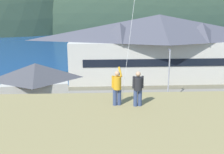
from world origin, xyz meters
name	(u,v)px	position (x,y,z in m)	size (l,w,h in m)	color
ground_plane	(128,146)	(0.00, 0.00, 0.00)	(600.00, 600.00, 0.00)	#66604C
parking_lot_pad	(123,120)	(0.00, 5.00, 0.05)	(40.00, 20.00, 0.10)	gray
bay_water	(107,45)	(0.00, 60.00, 0.01)	(360.00, 84.00, 0.03)	navy
far_hill_east_peak	(127,30)	(10.79, 109.54, 0.00)	(146.72, 45.50, 61.42)	#334733
harbor_lodge	(158,45)	(6.92, 21.41, 5.28)	(29.05, 9.64, 9.98)	beige
storage_shed_near_lot	(37,88)	(-8.88, 7.36, 2.86)	(7.64, 6.17, 5.51)	beige
wharf_dock	(116,60)	(1.03, 34.51, 0.35)	(3.20, 15.58, 0.70)	#70604C
moored_boat_wharfside	(100,59)	(-2.20, 34.38, 0.72)	(2.32, 5.88, 2.16)	silver
moored_boat_outer_mooring	(130,56)	(4.37, 37.64, 0.72)	(2.08, 6.36, 2.16)	silver
parked_car_corner_spot	(186,135)	(4.69, -0.35, 1.06)	(4.29, 2.23, 1.82)	#9EA3A8
parked_car_back_row_left	(131,106)	(1.00, 6.38, 1.06)	(4.21, 2.08, 1.82)	black
parked_car_front_row_end	(210,104)	(9.54, 6.65, 1.06)	(4.23, 2.12, 1.82)	navy
parked_car_mid_row_center	(103,138)	(-2.08, -0.68, 1.06)	(4.33, 2.32, 1.82)	slate
parked_car_mid_row_near	(48,132)	(-6.59, 0.56, 1.06)	(4.35, 2.35, 1.82)	slate
parking_light_pole	(169,71)	(5.92, 10.56, 3.73)	(0.24, 0.78, 6.22)	#ADADB2
person_kite_flyer	(117,87)	(-1.39, -7.47, 7.37)	(0.52, 0.69, 1.86)	#384770
person_companion	(138,88)	(-0.39, -7.64, 7.36)	(0.55, 0.40, 1.74)	#384770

